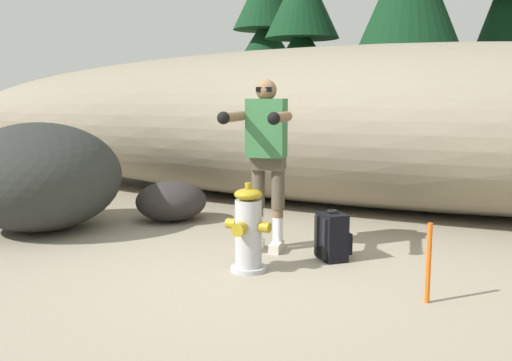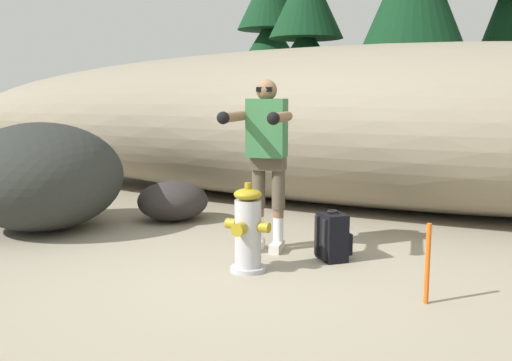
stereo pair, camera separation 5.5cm
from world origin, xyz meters
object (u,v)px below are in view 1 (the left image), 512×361
Objects in this scene: fire_hydrant at (248,231)px; survey_stake at (429,263)px; boulder_mid at (171,201)px; utility_worker at (267,144)px; boulder_large at (40,177)px; spare_backpack at (332,237)px.

fire_hydrant reaches higher than survey_stake.
boulder_mid is at bearing 141.62° from fire_hydrant.
fire_hydrant is 0.47× the size of utility_worker.
boulder_large reaches higher than survey_stake.
boulder_large is at bearing -94.83° from utility_worker.
survey_stake is at bearing -6.05° from boulder_large.
boulder_mid is at bearing 155.56° from survey_stake.
survey_stake is at bearing -83.13° from spare_backpack.
fire_hydrant is 1.29× the size of survey_stake.
survey_stake is at bearing -24.44° from boulder_mid.
spare_backpack is 0.78× the size of survey_stake.
survey_stake is (1.53, -0.11, -0.06)m from fire_hydrant.
boulder_large is 1.52m from boulder_mid.
boulder_large reaches higher than spare_backpack.
spare_backpack is 3.39m from boulder_large.
spare_backpack is at bearing 142.32° from survey_stake.
spare_backpack is 1.25m from survey_stake.
utility_worker is 3.54× the size of spare_backpack.
boulder_mid is 3.61m from survey_stake.
boulder_large is at bearing 173.95° from survey_stake.
utility_worker reaches higher than survey_stake.
fire_hydrant is 2.84m from boulder_large.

